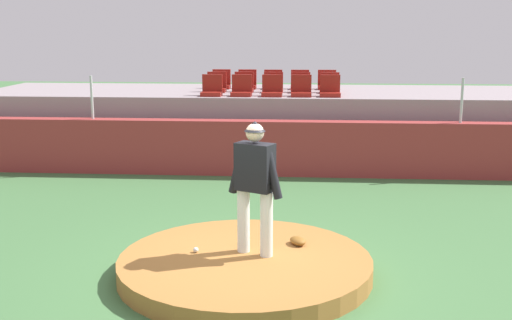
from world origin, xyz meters
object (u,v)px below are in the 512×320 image
(fielding_glove, at_px, (298,241))
(stadium_chair_9, at_px, (330,86))
(stadium_chair_8, at_px, (301,86))
(stadium_chair_13, at_px, (300,83))
(baseball, at_px, (196,250))
(stadium_chair_7, at_px, (273,86))
(stadium_chair_14, at_px, (327,83))
(stadium_chair_11, at_px, (247,83))
(stadium_chair_4, at_px, (330,90))
(stadium_chair_2, at_px, (272,90))
(stadium_chair_6, at_px, (244,86))
(stadium_chair_1, at_px, (242,89))
(stadium_chair_5, at_px, (216,86))
(stadium_chair_3, at_px, (301,90))
(pitcher, at_px, (255,178))
(stadium_chair_0, at_px, (212,89))
(stadium_chair_10, at_px, (221,83))
(stadium_chair_12, at_px, (273,83))

(fielding_glove, height_order, stadium_chair_9, stadium_chair_9)
(stadium_chair_8, height_order, stadium_chair_13, same)
(baseball, relative_size, stadium_chair_9, 0.15)
(stadium_chair_7, height_order, stadium_chair_13, same)
(fielding_glove, height_order, stadium_chair_14, stadium_chair_14)
(fielding_glove, xyz_separation_m, stadium_chair_11, (-1.43, 8.28, 1.52))
(stadium_chair_4, bearing_deg, stadium_chair_14, -89.86)
(stadium_chair_2, distance_m, stadium_chair_6, 1.20)
(stadium_chair_1, height_order, stadium_chair_5, same)
(stadium_chair_3, height_order, stadium_chair_5, same)
(stadium_chair_9, bearing_deg, baseball, 74.78)
(stadium_chair_4, height_order, stadium_chair_11, same)
(stadium_chair_6, xyz_separation_m, stadium_chair_9, (2.15, -0.04, 0.00))
(pitcher, distance_m, stadium_chair_0, 7.05)
(pitcher, height_order, stadium_chair_10, stadium_chair_10)
(stadium_chair_7, xyz_separation_m, stadium_chair_8, (0.68, 0.03, 0.00))
(stadium_chair_11, relative_size, stadium_chair_13, 1.00)
(stadium_chair_2, xyz_separation_m, stadium_chair_7, (-0.01, 0.89, 0.00))
(stadium_chair_2, relative_size, stadium_chair_11, 1.00)
(stadium_chair_3, height_order, stadium_chair_9, same)
(stadium_chair_2, xyz_separation_m, stadium_chair_6, (-0.75, 0.93, 0.00))
(stadium_chair_10, height_order, stadium_chair_14, same)
(stadium_chair_10, xyz_separation_m, stadium_chair_13, (2.10, -0.02, 0.00))
(stadium_chair_4, bearing_deg, stadium_chair_11, -40.10)
(stadium_chair_5, xyz_separation_m, stadium_chair_10, (0.01, 0.92, 0.00))
(pitcher, xyz_separation_m, stadium_chair_5, (-1.54, 7.77, 0.52))
(baseball, distance_m, stadium_chair_7, 7.96)
(stadium_chair_10, bearing_deg, fielding_glove, 104.37)
(baseball, height_order, stadium_chair_4, stadium_chair_4)
(stadium_chair_1, bearing_deg, baseball, 90.07)
(stadium_chair_9, bearing_deg, stadium_chair_13, -50.67)
(stadium_chair_4, relative_size, stadium_chair_6, 1.00)
(stadium_chair_3, relative_size, stadium_chair_6, 1.00)
(stadium_chair_6, bearing_deg, stadium_chair_14, -157.22)
(stadium_chair_0, xyz_separation_m, stadium_chair_4, (2.81, 0.05, 0.00))
(stadium_chair_8, distance_m, stadium_chair_14, 1.13)
(stadium_chair_7, xyz_separation_m, stadium_chair_9, (1.41, -0.00, 0.00))
(baseball, relative_size, stadium_chair_7, 0.15)
(stadium_chair_9, bearing_deg, stadium_chair_10, -18.11)
(stadium_chair_8, relative_size, stadium_chair_11, 1.00)
(stadium_chair_12, height_order, stadium_chair_14, same)
(pitcher, distance_m, stadium_chair_2, 6.89)
(stadium_chair_7, xyz_separation_m, stadium_chair_13, (0.66, 0.90, 0.00))
(fielding_glove, relative_size, stadium_chair_12, 0.60)
(stadium_chair_4, distance_m, stadium_chair_8, 1.13)
(stadium_chair_0, relative_size, stadium_chair_6, 1.00)
(stadium_chair_8, distance_m, stadium_chair_10, 2.30)
(pitcher, xyz_separation_m, stadium_chair_3, (0.60, 6.89, 0.52))
(stadium_chair_3, height_order, stadium_chair_11, same)
(stadium_chair_11, bearing_deg, stadium_chair_9, 156.59)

